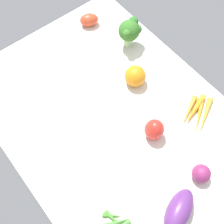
# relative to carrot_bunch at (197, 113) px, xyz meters

# --- Properties ---
(tablecloth) EXTENTS (1.04, 0.76, 0.02)m
(tablecloth) POSITION_rel_carrot_bunch_xyz_m (0.19, 0.24, -0.02)
(tablecloth) COLOR silver
(tablecloth) RESTS_ON ground
(carrot_bunch) EXTENTS (0.13, 0.17, 0.03)m
(carrot_bunch) POSITION_rel_carrot_bunch_xyz_m (0.00, 0.00, 0.00)
(carrot_bunch) COLOR orange
(carrot_bunch) RESTS_ON tablecloth
(bell_pepper_red) EXTENTS (0.09, 0.09, 0.09)m
(bell_pepper_red) POSITION_rel_carrot_bunch_xyz_m (0.04, 0.18, 0.03)
(bell_pepper_red) COLOR red
(bell_pepper_red) RESTS_ON tablecloth
(heirloom_tomato_orange) EXTENTS (0.08, 0.08, 0.08)m
(heirloom_tomato_orange) POSITION_rel_carrot_bunch_xyz_m (0.25, 0.08, 0.03)
(heirloom_tomato_orange) COLOR orange
(heirloom_tomato_orange) RESTS_ON tablecloth
(roma_tomato) EXTENTS (0.08, 0.10, 0.06)m
(roma_tomato) POSITION_rel_carrot_bunch_xyz_m (0.60, 0.04, 0.02)
(roma_tomato) COLOR #CF4429
(roma_tomato) RESTS_ON tablecloth
(broccoli_head) EXTENTS (0.09, 0.10, 0.13)m
(broccoli_head) POSITION_rel_carrot_bunch_xyz_m (0.41, -0.02, 0.07)
(broccoli_head) COLOR #9EBC8C
(broccoli_head) RESTS_ON tablecloth
(red_onion_near_basket) EXTENTS (0.06, 0.06, 0.06)m
(red_onion_near_basket) POSITION_rel_carrot_bunch_xyz_m (-0.17, 0.16, 0.02)
(red_onion_near_basket) COLOR #84295C
(red_onion_near_basket) RESTS_ON tablecloth
(eggplant) EXTENTS (0.12, 0.16, 0.07)m
(eggplant) POSITION_rel_carrot_bunch_xyz_m (-0.20, 0.30, 0.02)
(eggplant) COLOR #5F2E74
(eggplant) RESTS_ON tablecloth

